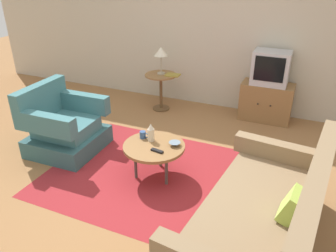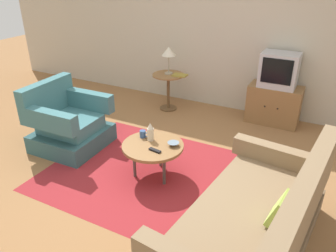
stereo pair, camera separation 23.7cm
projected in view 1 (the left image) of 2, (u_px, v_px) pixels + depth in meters
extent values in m
plane|color=olive|center=(147.00, 175.00, 3.91)|extent=(16.00, 16.00, 0.00)
cube|color=#BCB29E|center=(213.00, 25.00, 5.31)|extent=(9.00, 0.12, 2.70)
cube|color=maroon|center=(155.00, 175.00, 3.90)|extent=(2.47, 1.95, 0.00)
cube|color=#325C60|center=(69.00, 141.00, 4.40)|extent=(0.86, 0.89, 0.24)
cube|color=#3D7075|center=(66.00, 127.00, 4.30)|extent=(0.71, 0.61, 0.18)
cube|color=#3D7075|center=(41.00, 101.00, 4.28)|extent=(0.16, 0.87, 0.45)
cube|color=#3D7075|center=(45.00, 124.00, 3.91)|extent=(0.84, 0.16, 0.25)
cube|color=#3D7075|center=(81.00, 102.00, 4.51)|extent=(0.84, 0.16, 0.25)
cube|color=brown|center=(252.00, 233.00, 2.92)|extent=(1.15, 1.92, 0.24)
cube|color=#846B4C|center=(255.00, 214.00, 2.82)|extent=(0.98, 1.62, 0.18)
cube|color=#846B4C|center=(313.00, 197.00, 2.49)|extent=(0.34, 1.83, 0.51)
cube|color=#846B4C|center=(281.00, 152.00, 3.39)|extent=(0.97, 0.25, 0.19)
cube|color=#A3C651|center=(292.00, 205.00, 2.60)|extent=(0.22, 0.27, 0.27)
cylinder|color=olive|center=(154.00, 146.00, 3.72)|extent=(0.70, 0.70, 0.04)
cylinder|color=#4C4742|center=(160.00, 153.00, 4.00)|extent=(0.04, 0.04, 0.38)
cylinder|color=#4C4742|center=(136.00, 164.00, 3.78)|extent=(0.04, 0.04, 0.38)
cylinder|color=#4C4742|center=(166.00, 170.00, 3.67)|extent=(0.04, 0.04, 0.38)
cylinder|color=olive|center=(161.00, 75.00, 5.39)|extent=(0.52, 0.52, 0.02)
cylinder|color=brown|center=(161.00, 93.00, 5.53)|extent=(0.05, 0.05, 0.59)
cylinder|color=brown|center=(161.00, 108.00, 5.66)|extent=(0.29, 0.29, 0.02)
cube|color=olive|center=(266.00, 102.00, 5.17)|extent=(0.78, 0.41, 0.59)
sphere|color=black|center=(258.00, 104.00, 5.01)|extent=(0.02, 0.02, 0.02)
sphere|color=black|center=(270.00, 106.00, 4.95)|extent=(0.02, 0.02, 0.02)
cube|color=#B7B7BC|center=(271.00, 68.00, 4.93)|extent=(0.53, 0.38, 0.50)
cube|color=black|center=(269.00, 69.00, 4.75)|extent=(0.42, 0.01, 0.36)
cylinder|color=#9E937A|center=(161.00, 73.00, 5.40)|extent=(0.13, 0.13, 0.02)
cylinder|color=#9E937A|center=(161.00, 64.00, 5.34)|extent=(0.02, 0.02, 0.28)
cone|color=beige|center=(161.00, 51.00, 5.24)|extent=(0.23, 0.23, 0.14)
cylinder|color=beige|center=(151.00, 135.00, 3.78)|extent=(0.08, 0.08, 0.15)
cone|color=beige|center=(151.00, 126.00, 3.73)|extent=(0.07, 0.07, 0.07)
cylinder|color=#335184|center=(143.00, 135.00, 3.85)|extent=(0.07, 0.07, 0.09)
torus|color=#335184|center=(147.00, 136.00, 3.83)|extent=(0.06, 0.01, 0.06)
cone|color=slate|center=(175.00, 144.00, 3.70)|extent=(0.13, 0.13, 0.04)
cube|color=black|center=(157.00, 151.00, 3.58)|extent=(0.15, 0.06, 0.02)
cube|color=olive|center=(173.00, 75.00, 5.32)|extent=(0.23, 0.17, 0.02)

